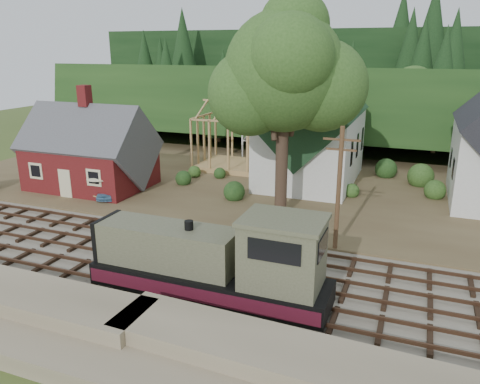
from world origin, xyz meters
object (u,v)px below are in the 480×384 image
(car_blue, at_px, (111,190))
(patio_set, at_px, (99,177))
(locomotive, at_px, (217,263))
(car_green, at_px, (90,170))

(car_blue, bearing_deg, patio_set, -131.53)
(locomotive, height_order, patio_set, locomotive)
(locomotive, relative_size, patio_set, 5.39)
(locomotive, xyz_separation_m, car_green, (-20.98, 16.81, -1.18))
(car_green, bearing_deg, locomotive, -123.41)
(car_green, distance_m, patio_set, 8.09)
(car_green, relative_size, patio_set, 1.78)
(car_green, xyz_separation_m, patio_set, (5.53, -5.77, 1.25))
(car_blue, distance_m, patio_set, 1.61)
(car_blue, relative_size, car_green, 0.92)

